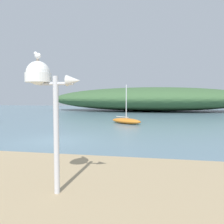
% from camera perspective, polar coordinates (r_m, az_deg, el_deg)
% --- Properties ---
extents(ground_plane, '(120.00, 120.00, 0.00)m').
position_cam_1_polar(ground_plane, '(13.02, -14.38, -6.97)').
color(ground_plane, slate).
extents(distant_hill, '(38.26, 15.89, 4.45)m').
position_cam_1_polar(distant_hill, '(43.85, 9.56, 3.21)').
color(distant_hill, '#3D6038').
rests_on(distant_hill, ground).
extents(mast_structure, '(1.25, 0.57, 2.94)m').
position_cam_1_polar(mast_structure, '(5.25, -16.87, 6.85)').
color(mast_structure, silver).
rests_on(mast_structure, beach_sand).
extents(seagull_on_radar, '(0.29, 0.22, 0.22)m').
position_cam_1_polar(seagull_on_radar, '(5.40, -18.20, 13.36)').
color(seagull_on_radar, orange).
rests_on(seagull_on_radar, mast_structure).
extents(sailboat_outer_mooring, '(3.38, 2.82, 3.59)m').
position_cam_1_polar(sailboat_outer_mooring, '(21.09, 3.57, -2.19)').
color(sailboat_outer_mooring, orange).
rests_on(sailboat_outer_mooring, ground).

